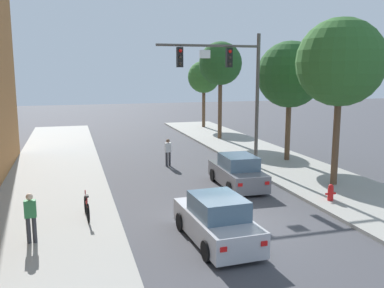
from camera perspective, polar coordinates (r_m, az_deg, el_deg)
name	(u,v)px	position (r m, az deg, el deg)	size (l,w,h in m)	color
ground_plane	(233,224)	(16.05, 5.50, -10.68)	(120.00, 120.00, 0.00)	#424247
sidewalk_left	(48,241)	(15.04, -18.79, -12.31)	(5.00, 60.00, 0.15)	#99968E
sidewalk_right	(380,207)	(19.28, 23.96, -7.73)	(5.00, 60.00, 0.15)	#99968E
traffic_signal_mast	(231,77)	(23.65, 5.23, 9.04)	(5.89, 0.38, 7.50)	#514C47
car_lead_grey	(237,172)	(20.82, 6.14, -3.82)	(1.93, 4.29, 1.60)	slate
car_following_silver	(217,221)	(14.21, 3.33, -10.31)	(1.99, 4.31, 1.60)	#B7B7BC
pedestrian_sidewalk_left_walker	(31,215)	(14.61, -20.92, -8.98)	(0.36, 0.22, 1.64)	#333338
pedestrian_crossing_road	(168,151)	(25.17, -3.25, -0.96)	(0.36, 0.22, 1.64)	#333338
bicycle_leaning	(87,208)	(16.47, -13.99, -8.41)	(0.16, 1.77, 0.98)	black
fire_hydrant	(331,192)	(19.06, 18.18, -6.21)	(0.48, 0.24, 0.72)	red
street_tree_nearest	(340,63)	(21.24, 19.37, 10.30)	(4.12, 4.12, 7.92)	brown
street_tree_second	(290,75)	(26.52, 13.07, 9.08)	(4.01, 4.01, 7.26)	brown
street_tree_third	(220,64)	(34.44, 3.86, 10.72)	(3.45, 3.45, 7.79)	brown
street_tree_farthest	(204,77)	(41.63, 1.60, 8.98)	(3.12, 3.12, 6.46)	brown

